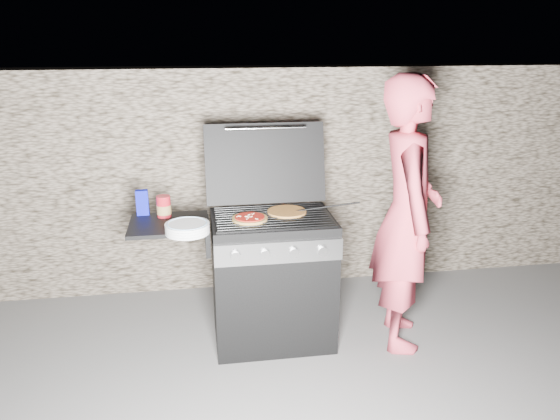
{
  "coord_description": "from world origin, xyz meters",
  "views": [
    {
      "loc": [
        -0.48,
        -3.35,
        2.07
      ],
      "look_at": [
        0.05,
        0.0,
        0.95
      ],
      "focal_mm": 35.0,
      "sensor_mm": 36.0,
      "label": 1
    }
  ],
  "objects": [
    {
      "name": "ground",
      "position": [
        0.0,
        0.0,
        0.0
      ],
      "size": [
        50.0,
        50.0,
        0.0
      ],
      "primitive_type": "plane",
      "color": "#575554"
    },
    {
      "name": "pizza_topped",
      "position": [
        -0.16,
        -0.05,
        0.92
      ],
      "size": [
        0.25,
        0.25,
        0.03
      ],
      "primitive_type": null,
      "rotation": [
        0.0,
        0.0,
        0.1
      ],
      "color": "#B27F49",
      "rests_on": "gas_grill"
    },
    {
      "name": "stone_wall",
      "position": [
        0.0,
        1.05,
        0.9
      ],
      "size": [
        8.0,
        0.35,
        1.8
      ],
      "primitive_type": "cube",
      "color": "gray",
      "rests_on": "ground"
    },
    {
      "name": "gas_grill",
      "position": [
        -0.25,
        0.0,
        0.46
      ],
      "size": [
        1.34,
        0.79,
        0.91
      ],
      "primitive_type": null,
      "color": "black",
      "rests_on": "ground"
    },
    {
      "name": "pizza_plain",
      "position": [
        0.11,
        0.06,
        0.92
      ],
      "size": [
        0.34,
        0.34,
        0.01
      ],
      "primitive_type": "cylinder",
      "rotation": [
        0.0,
        0.0,
        0.42
      ],
      "color": "#DD9040",
      "rests_on": "gas_grill"
    },
    {
      "name": "blue_carton",
      "position": [
        -0.84,
        0.19,
        0.99
      ],
      "size": [
        0.08,
        0.05,
        0.17
      ],
      "primitive_type": "cube",
      "rotation": [
        0.0,
        0.0,
        0.03
      ],
      "color": "#060D93",
      "rests_on": "gas_grill"
    },
    {
      "name": "tongs",
      "position": [
        0.37,
        0.0,
        0.95
      ],
      "size": [
        0.42,
        0.12,
        0.09
      ],
      "primitive_type": "cylinder",
      "rotation": [
        0.0,
        1.4,
        -0.25
      ],
      "color": "black",
      "rests_on": "gas_grill"
    },
    {
      "name": "plate_stack",
      "position": [
        -0.55,
        -0.21,
        0.93
      ],
      "size": [
        0.36,
        0.36,
        0.06
      ],
      "primitive_type": "cylinder",
      "rotation": [
        0.0,
        0.0,
        -0.43
      ],
      "color": "silver",
      "rests_on": "gas_grill"
    },
    {
      "name": "sauce_jar",
      "position": [
        -0.7,
        0.13,
        0.97
      ],
      "size": [
        0.12,
        0.12,
        0.14
      ],
      "primitive_type": "cylinder",
      "rotation": [
        0.0,
        0.0,
        -0.39
      ],
      "color": "#A31620",
      "rests_on": "gas_grill"
    },
    {
      "name": "person",
      "position": [
        0.88,
        -0.12,
        0.91
      ],
      "size": [
        0.57,
        0.74,
        1.83
      ],
      "primitive_type": "imported",
      "rotation": [
        0.0,
        0.0,
        1.36
      ],
      "color": "#C23B4B",
      "rests_on": "ground"
    }
  ]
}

